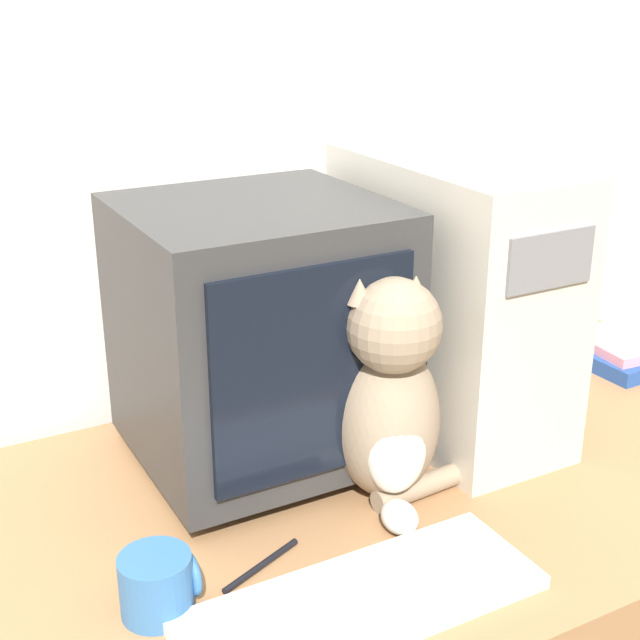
{
  "coord_description": "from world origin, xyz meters",
  "views": [
    {
      "loc": [
        -0.61,
        -0.61,
        1.49
      ],
      "look_at": [
        -0.03,
        0.46,
        1.02
      ],
      "focal_mm": 50.0,
      "sensor_mm": 36.0,
      "label": 1
    }
  ],
  "objects_px": {
    "crt_monitor": "(258,333)",
    "cat": "(389,401)",
    "computer_tower": "(449,297)",
    "book_stack": "(617,353)",
    "pen": "(261,565)",
    "keyboard": "(361,601)",
    "mug": "(158,584)"
  },
  "relations": [
    {
      "from": "crt_monitor",
      "to": "cat",
      "type": "distance_m",
      "value": 0.23
    },
    {
      "from": "computer_tower",
      "to": "cat",
      "type": "bearing_deg",
      "value": -144.06
    },
    {
      "from": "crt_monitor",
      "to": "cat",
      "type": "xyz_separation_m",
      "value": [
        0.12,
        -0.19,
        -0.06
      ]
    },
    {
      "from": "cat",
      "to": "book_stack",
      "type": "height_order",
      "value": "cat"
    },
    {
      "from": "book_stack",
      "to": "pen",
      "type": "height_order",
      "value": "book_stack"
    },
    {
      "from": "computer_tower",
      "to": "keyboard",
      "type": "height_order",
      "value": "computer_tower"
    },
    {
      "from": "cat",
      "to": "pen",
      "type": "bearing_deg",
      "value": -144.89
    },
    {
      "from": "keyboard",
      "to": "cat",
      "type": "relative_size",
      "value": 1.31
    },
    {
      "from": "keyboard",
      "to": "computer_tower",
      "type": "bearing_deg",
      "value": 43.16
    },
    {
      "from": "cat",
      "to": "book_stack",
      "type": "relative_size",
      "value": 1.78
    },
    {
      "from": "computer_tower",
      "to": "mug",
      "type": "relative_size",
      "value": 4.8
    },
    {
      "from": "keyboard",
      "to": "cat",
      "type": "xyz_separation_m",
      "value": [
        0.17,
        0.2,
        0.15
      ]
    },
    {
      "from": "crt_monitor",
      "to": "mug",
      "type": "xyz_separation_m",
      "value": [
        -0.27,
        -0.28,
        -0.18
      ]
    },
    {
      "from": "book_stack",
      "to": "pen",
      "type": "xyz_separation_m",
      "value": [
        -0.91,
        -0.26,
        -0.02
      ]
    },
    {
      "from": "cat",
      "to": "mug",
      "type": "bearing_deg",
      "value": -148.53
    },
    {
      "from": "mug",
      "to": "book_stack",
      "type": "bearing_deg",
      "value": 14.68
    },
    {
      "from": "computer_tower",
      "to": "mug",
      "type": "xyz_separation_m",
      "value": [
        -0.6,
        -0.24,
        -0.19
      ]
    },
    {
      "from": "cat",
      "to": "pen",
      "type": "distance_m",
      "value": 0.29
    },
    {
      "from": "cat",
      "to": "book_stack",
      "type": "xyz_separation_m",
      "value": [
        0.67,
        0.19,
        -0.13
      ]
    },
    {
      "from": "keyboard",
      "to": "mug",
      "type": "relative_size",
      "value": 4.81
    },
    {
      "from": "crt_monitor",
      "to": "keyboard",
      "type": "distance_m",
      "value": 0.45
    },
    {
      "from": "cat",
      "to": "mug",
      "type": "height_order",
      "value": "cat"
    },
    {
      "from": "computer_tower",
      "to": "keyboard",
      "type": "distance_m",
      "value": 0.57
    },
    {
      "from": "book_stack",
      "to": "mug",
      "type": "xyz_separation_m",
      "value": [
        -1.05,
        -0.28,
        0.02
      ]
    },
    {
      "from": "keyboard",
      "to": "mug",
      "type": "distance_m",
      "value": 0.25
    },
    {
      "from": "book_stack",
      "to": "cat",
      "type": "bearing_deg",
      "value": -164.29
    },
    {
      "from": "book_stack",
      "to": "mug",
      "type": "relative_size",
      "value": 2.06
    },
    {
      "from": "crt_monitor",
      "to": "keyboard",
      "type": "relative_size",
      "value": 0.91
    },
    {
      "from": "crt_monitor",
      "to": "mug",
      "type": "distance_m",
      "value": 0.43
    },
    {
      "from": "pen",
      "to": "keyboard",
      "type": "bearing_deg",
      "value": -60.3
    },
    {
      "from": "crt_monitor",
      "to": "computer_tower",
      "type": "xyz_separation_m",
      "value": [
        0.33,
        -0.03,
        0.01
      ]
    },
    {
      "from": "book_stack",
      "to": "mug",
      "type": "bearing_deg",
      "value": -165.32
    }
  ]
}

